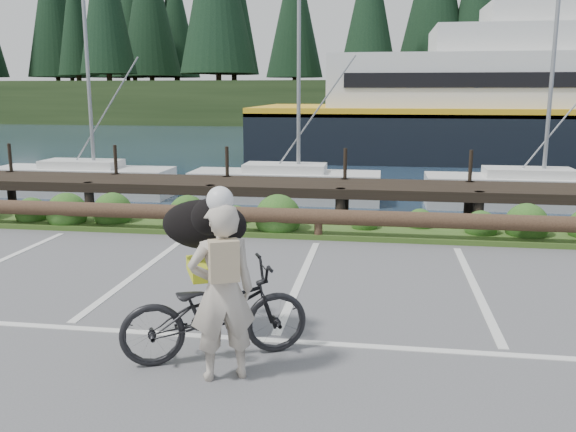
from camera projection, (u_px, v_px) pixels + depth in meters
The scene contains 7 objects.
ground at pixel (279, 328), 7.46m from camera, with size 72.00×72.00×0.00m, color #545457.
harbor_backdrop at pixel (377, 112), 83.31m from camera, with size 170.00×160.00×30.00m.
vegetation_strip at pixel (322, 229), 12.58m from camera, with size 34.00×1.60×0.10m, color #3D5B21.
log_rail at pixel (318, 239), 11.91m from camera, with size 32.00×0.30×0.60m, color #443021, non-canonical shape.
bicycle at pixel (215, 311), 6.52m from camera, with size 0.71×2.02×1.06m, color black.
cyclist at pixel (222, 292), 6.00m from camera, with size 0.66×0.43×1.81m, color #BBB09F.
dog at pixel (204, 224), 6.97m from camera, with size 0.99×0.49×0.57m, color black.
Camera 1 is at (1.17, -6.93, 2.85)m, focal length 38.00 mm.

